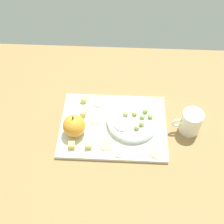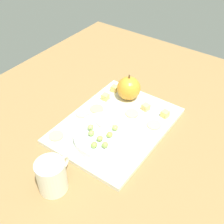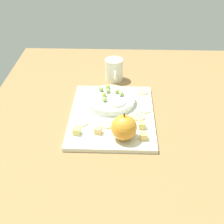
% 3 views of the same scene
% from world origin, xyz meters
% --- Properties ---
extents(table, '(1.16, 0.96, 0.04)m').
position_xyz_m(table, '(0.00, 0.00, 0.02)').
color(table, olive).
rests_on(table, ground).
extents(platter, '(0.37, 0.28, 0.01)m').
position_xyz_m(platter, '(0.01, 0.04, 0.05)').
color(platter, silver).
rests_on(platter, table).
extents(serving_dish, '(0.18, 0.18, 0.02)m').
position_xyz_m(serving_dish, '(0.07, 0.05, 0.07)').
color(serving_dish, white).
rests_on(serving_dish, platter).
extents(apple_whole, '(0.08, 0.08, 0.08)m').
position_xyz_m(apple_whole, '(-0.12, 0.00, 0.09)').
color(apple_whole, orange).
rests_on(apple_whole, platter).
extents(apple_stem, '(0.00, 0.01, 0.01)m').
position_xyz_m(apple_stem, '(-0.12, 0.00, 0.14)').
color(apple_stem, brown).
rests_on(apple_stem, apple_whole).
extents(cheese_cube_0, '(0.02, 0.02, 0.02)m').
position_xyz_m(cheese_cube_0, '(-0.10, 0.08, 0.07)').
color(cheese_cube_0, '#F0C877').
rests_on(cheese_cube_0, platter).
extents(cheese_cube_1, '(0.02, 0.02, 0.02)m').
position_xyz_m(cheese_cube_1, '(-0.13, -0.06, 0.07)').
color(cheese_cube_1, '#EDC466').
rests_on(cheese_cube_1, platter).
extents(cheese_cube_2, '(0.02, 0.02, 0.02)m').
position_xyz_m(cheese_cube_2, '(-0.07, -0.06, 0.07)').
color(cheese_cube_2, '#E1D170').
rests_on(cheese_cube_2, platter).
extents(cheese_cube_3, '(0.02, 0.02, 0.02)m').
position_xyz_m(cheese_cube_3, '(-0.11, 0.14, 0.07)').
color(cheese_cube_3, '#E6D36F').
rests_on(cheese_cube_3, platter).
extents(cracker_0, '(0.04, 0.04, 0.00)m').
position_xyz_m(cracker_0, '(0.03, -0.07, 0.06)').
color(cracker_0, beige).
rests_on(cracker_0, platter).
extents(cracker_1, '(0.04, 0.04, 0.00)m').
position_xyz_m(cracker_1, '(-0.01, -0.05, 0.06)').
color(cracker_1, '#D2B77A').
rests_on(cracker_1, platter).
extents(cracker_2, '(0.04, 0.04, 0.00)m').
position_xyz_m(cracker_2, '(0.15, -0.07, 0.06)').
color(cracker_2, '#E2B37F').
rests_on(cracker_2, platter).
extents(cracker_3, '(0.04, 0.04, 0.00)m').
position_xyz_m(cracker_3, '(-0.06, 0.05, 0.06)').
color(cracker_3, '#D7C088').
rests_on(cracker_3, platter).
extents(cracker_4, '(0.04, 0.04, 0.00)m').
position_xyz_m(cracker_4, '(-0.05, 0.14, 0.06)').
color(cracker_4, beige).
rests_on(cracker_4, platter).
extents(grape_0, '(0.02, 0.02, 0.02)m').
position_xyz_m(grape_0, '(0.10, 0.03, 0.09)').
color(grape_0, '#93B559').
rests_on(grape_0, serving_dish).
extents(grape_1, '(0.02, 0.02, 0.02)m').
position_xyz_m(grape_1, '(0.08, 0.07, 0.09)').
color(grape_1, '#9FB74C').
rests_on(grape_1, serving_dish).
extents(grape_2, '(0.02, 0.02, 0.01)m').
position_xyz_m(grape_2, '(0.11, 0.06, 0.09)').
color(grape_2, '#95AD54').
rests_on(grape_2, serving_dish).
extents(grape_3, '(0.02, 0.02, 0.02)m').
position_xyz_m(grape_3, '(0.05, 0.07, 0.09)').
color(grape_3, '#9ABA5B').
rests_on(grape_3, serving_dish).
extents(grape_4, '(0.02, 0.02, 0.02)m').
position_xyz_m(grape_4, '(0.09, 0.01, 0.09)').
color(grape_4, '#9AB060').
rests_on(grape_4, serving_dish).
extents(grape_5, '(0.02, 0.02, 0.02)m').
position_xyz_m(grape_5, '(0.12, 0.08, 0.09)').
color(grape_5, '#8EAE52').
rests_on(grape_5, serving_dish).
extents(grape_6, '(0.02, 0.02, 0.02)m').
position_xyz_m(grape_6, '(0.13, 0.06, 0.09)').
color(grape_6, '#92BA50').
rests_on(grape_6, serving_dish).
extents(apple_slice_0, '(0.06, 0.06, 0.01)m').
position_xyz_m(apple_slice_0, '(0.04, 0.02, 0.08)').
color(apple_slice_0, beige).
rests_on(apple_slice_0, serving_dish).
extents(cup, '(0.10, 0.07, 0.09)m').
position_xyz_m(cup, '(0.27, 0.04, 0.09)').
color(cup, white).
rests_on(cup, table).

